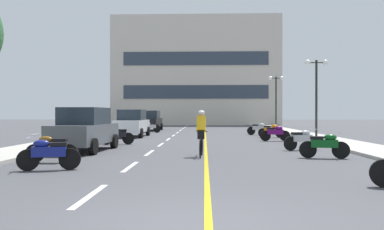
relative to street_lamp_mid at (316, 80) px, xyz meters
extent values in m
plane|color=#47474C|center=(-7.19, 2.04, -3.67)|extent=(140.00, 140.00, 0.00)
cube|color=#B7B2A8|center=(-14.39, 5.04, -3.61)|extent=(2.40, 72.00, 0.12)
cube|color=#B7B2A8|center=(0.01, 5.04, -3.61)|extent=(2.40, 72.00, 0.12)
cube|color=silver|center=(-9.19, -16.96, -3.67)|extent=(0.14, 2.20, 0.01)
cube|color=silver|center=(-9.19, -12.96, -3.67)|extent=(0.14, 2.20, 0.01)
cube|color=silver|center=(-9.19, -8.96, -3.67)|extent=(0.14, 2.20, 0.01)
cube|color=silver|center=(-9.19, -4.96, -3.67)|extent=(0.14, 2.20, 0.01)
cube|color=silver|center=(-9.19, -0.96, -3.67)|extent=(0.14, 2.20, 0.01)
cube|color=silver|center=(-9.19, 3.04, -3.67)|extent=(0.14, 2.20, 0.01)
cube|color=silver|center=(-9.19, 7.04, -3.67)|extent=(0.14, 2.20, 0.01)
cube|color=silver|center=(-9.19, 11.04, -3.67)|extent=(0.14, 2.20, 0.01)
cube|color=silver|center=(-9.19, 15.04, -3.67)|extent=(0.14, 2.20, 0.01)
cube|color=silver|center=(-9.19, 19.04, -3.67)|extent=(0.14, 2.20, 0.01)
cube|color=silver|center=(-9.19, 23.04, -3.67)|extent=(0.14, 2.20, 0.01)
cube|color=silver|center=(-9.19, 27.04, -3.67)|extent=(0.14, 2.20, 0.01)
cube|color=gold|center=(-6.94, 5.04, -3.67)|extent=(0.12, 66.00, 0.01)
cube|color=beige|center=(-8.14, 30.02, 3.63)|extent=(22.57, 7.98, 14.60)
cube|color=#2D3847|center=(-8.14, 25.99, 0.71)|extent=(18.96, 0.10, 1.75)
cube|color=#2D3847|center=(-8.14, 25.99, 5.09)|extent=(18.96, 0.10, 1.75)
cylinder|color=black|center=(0.00, 0.00, -1.16)|extent=(0.14, 0.14, 4.79)
cylinder|color=black|center=(0.00, 0.00, 1.08)|extent=(1.10, 0.08, 0.08)
sphere|color=white|center=(-0.55, 0.00, 1.08)|extent=(0.36, 0.36, 0.36)
sphere|color=white|center=(0.55, 0.00, 1.08)|extent=(0.36, 0.36, 0.36)
cylinder|color=black|center=(-0.10, 13.01, -1.06)|extent=(0.14, 0.14, 4.99)
cylinder|color=black|center=(-0.10, 13.01, 1.29)|extent=(1.10, 0.08, 0.08)
sphere|color=white|center=(-0.65, 13.01, 1.29)|extent=(0.36, 0.36, 0.36)
sphere|color=white|center=(0.45, 13.01, 1.29)|extent=(0.36, 0.36, 0.36)
cylinder|color=black|center=(-12.77, -6.93, -3.35)|extent=(0.25, 0.65, 0.64)
cylinder|color=black|center=(-11.08, -7.01, -3.35)|extent=(0.25, 0.65, 0.64)
cylinder|color=black|center=(-12.92, -9.72, -3.35)|extent=(0.25, 0.65, 0.64)
cylinder|color=black|center=(-11.22, -9.81, -3.35)|extent=(0.25, 0.65, 0.64)
cube|color=#4C5156|center=(-12.00, -8.37, -2.95)|extent=(1.91, 4.28, 0.80)
cube|color=#1E2833|center=(-12.00, -8.37, -2.20)|extent=(1.67, 2.28, 0.70)
cylinder|color=black|center=(-12.69, 2.84, -3.35)|extent=(0.23, 0.64, 0.64)
cylinder|color=black|center=(-10.99, 2.81, -3.35)|extent=(0.23, 0.64, 0.64)
cylinder|color=black|center=(-12.73, 0.04, -3.35)|extent=(0.23, 0.64, 0.64)
cylinder|color=black|center=(-11.03, 0.01, -3.35)|extent=(0.23, 0.64, 0.64)
cube|color=silver|center=(-11.86, 1.42, -2.95)|extent=(1.76, 4.22, 0.80)
cube|color=#1E2833|center=(-11.86, 1.42, -2.20)|extent=(1.59, 2.22, 0.70)
cylinder|color=black|center=(-12.78, 12.21, -3.35)|extent=(0.23, 0.64, 0.64)
cylinder|color=black|center=(-11.08, 12.17, -3.35)|extent=(0.23, 0.64, 0.64)
cylinder|color=black|center=(-12.84, 9.41, -3.35)|extent=(0.23, 0.64, 0.64)
cylinder|color=black|center=(-11.14, 9.37, -3.35)|extent=(0.23, 0.64, 0.64)
cube|color=black|center=(-11.96, 10.79, -2.95)|extent=(1.79, 4.24, 0.80)
cube|color=#1E2833|center=(-11.96, 10.79, -2.20)|extent=(1.61, 2.23, 0.70)
cylinder|color=black|center=(-3.17, -15.96, -3.37)|extent=(0.60, 0.28, 0.60)
cylinder|color=black|center=(-11.83, -13.89, -3.37)|extent=(0.61, 0.24, 0.60)
cylinder|color=black|center=(-10.77, -13.62, -3.37)|extent=(0.61, 0.24, 0.60)
cube|color=navy|center=(-11.30, -13.76, -3.15)|extent=(0.94, 0.49, 0.28)
ellipsoid|color=navy|center=(-11.49, -13.80, -2.93)|extent=(0.48, 0.34, 0.22)
cube|color=black|center=(-11.06, -13.70, -2.95)|extent=(0.48, 0.34, 0.10)
cylinder|color=silver|center=(-11.83, -13.89, -2.77)|extent=(0.17, 0.59, 0.03)
cylinder|color=black|center=(-12.42, -12.14, -3.37)|extent=(0.60, 0.11, 0.60)
cylinder|color=black|center=(-11.32, -12.12, -3.37)|extent=(0.60, 0.11, 0.60)
cube|color=brown|center=(-11.87, -12.13, -3.15)|extent=(0.90, 0.29, 0.28)
ellipsoid|color=brown|center=(-12.07, -12.13, -2.93)|extent=(0.44, 0.25, 0.22)
cube|color=black|center=(-11.62, -12.12, -2.95)|extent=(0.44, 0.25, 0.10)
cylinder|color=silver|center=(-12.42, -12.14, -2.77)|extent=(0.04, 0.60, 0.03)
cylinder|color=black|center=(-2.26, -10.76, -3.37)|extent=(0.61, 0.20, 0.60)
cylinder|color=black|center=(-3.34, -10.57, -3.37)|extent=(0.61, 0.20, 0.60)
cube|color=#0C4C19|center=(-2.80, -10.66, -3.15)|extent=(0.94, 0.43, 0.28)
ellipsoid|color=#0C4C19|center=(-2.61, -10.70, -2.93)|extent=(0.48, 0.31, 0.22)
cube|color=black|center=(-3.05, -10.62, -2.95)|extent=(0.48, 0.31, 0.10)
cylinder|color=silver|center=(-2.26, -10.76, -2.77)|extent=(0.13, 0.60, 0.03)
cylinder|color=black|center=(-2.32, -7.49, -3.37)|extent=(0.60, 0.30, 0.60)
cylinder|color=black|center=(-3.35, -7.86, -3.37)|extent=(0.60, 0.30, 0.60)
cube|color=#B2B2B7|center=(-2.83, -7.67, -3.15)|extent=(0.94, 0.57, 0.28)
ellipsoid|color=#B2B2B7|center=(-2.65, -7.61, -2.93)|extent=(0.50, 0.37, 0.22)
cube|color=black|center=(-3.07, -7.76, -2.95)|extent=(0.50, 0.37, 0.10)
cylinder|color=silver|center=(-2.32, -7.49, -2.77)|extent=(0.23, 0.58, 0.03)
cylinder|color=black|center=(-11.95, -5.05, -3.37)|extent=(0.61, 0.19, 0.60)
cylinder|color=black|center=(-10.86, -4.89, -3.37)|extent=(0.61, 0.19, 0.60)
cube|color=black|center=(-11.40, -4.97, -3.15)|extent=(0.93, 0.41, 0.28)
ellipsoid|color=black|center=(-11.60, -5.00, -2.93)|extent=(0.47, 0.30, 0.22)
cube|color=black|center=(-11.16, -4.93, -2.95)|extent=(0.47, 0.30, 0.10)
cylinder|color=silver|center=(-11.95, -5.05, -2.77)|extent=(0.12, 0.60, 0.03)
cylinder|color=black|center=(-2.43, -2.33, -3.37)|extent=(0.60, 0.11, 0.60)
cylinder|color=black|center=(-3.53, -2.31, -3.37)|extent=(0.60, 0.11, 0.60)
cube|color=#590C59|center=(-2.98, -2.32, -3.15)|extent=(0.90, 0.30, 0.28)
ellipsoid|color=#590C59|center=(-2.78, -2.32, -2.93)|extent=(0.44, 0.25, 0.22)
cube|color=black|center=(-3.23, -2.32, -2.95)|extent=(0.44, 0.25, 0.10)
cylinder|color=silver|center=(-2.43, -2.33, -2.77)|extent=(0.04, 0.60, 0.03)
cylinder|color=black|center=(-2.12, 0.71, -3.37)|extent=(0.61, 0.25, 0.60)
cylinder|color=black|center=(-3.19, 0.99, -3.37)|extent=(0.61, 0.25, 0.60)
cube|color=orange|center=(-2.65, 0.85, -3.15)|extent=(0.94, 0.50, 0.28)
ellipsoid|color=orange|center=(-2.46, 0.80, -2.93)|extent=(0.49, 0.34, 0.22)
cube|color=black|center=(-2.90, 0.91, -2.95)|extent=(0.49, 0.34, 0.10)
cylinder|color=silver|center=(-2.12, 0.71, -2.77)|extent=(0.18, 0.59, 0.03)
cylinder|color=black|center=(-2.51, 3.64, -3.37)|extent=(0.61, 0.22, 0.60)
cylinder|color=black|center=(-3.59, 3.86, -3.37)|extent=(0.61, 0.22, 0.60)
cube|color=#B2B2B7|center=(-3.05, 3.75, -3.15)|extent=(0.94, 0.45, 0.28)
ellipsoid|color=#B2B2B7|center=(-2.85, 3.71, -2.93)|extent=(0.48, 0.32, 0.22)
cube|color=black|center=(-3.30, 3.80, -2.95)|extent=(0.48, 0.32, 0.10)
cylinder|color=silver|center=(-2.51, 3.64, -2.77)|extent=(0.15, 0.59, 0.03)
cylinder|color=black|center=(-11.91, 6.59, -3.37)|extent=(0.60, 0.27, 0.60)
cylinder|color=black|center=(-10.85, 6.90, -3.37)|extent=(0.60, 0.27, 0.60)
cube|color=#B2B2B7|center=(-11.38, 6.74, -3.15)|extent=(0.94, 0.52, 0.28)
ellipsoid|color=#B2B2B7|center=(-11.57, 6.69, -2.93)|extent=(0.49, 0.36, 0.22)
cube|color=black|center=(-11.14, 6.81, -2.95)|extent=(0.49, 0.36, 0.10)
cylinder|color=silver|center=(-11.91, 6.59, -2.77)|extent=(0.20, 0.58, 0.03)
torus|color=black|center=(-7.09, -9.68, -3.33)|extent=(0.07, 0.72, 0.72)
torus|color=black|center=(-7.14, -10.73, -3.33)|extent=(0.07, 0.72, 0.72)
cylinder|color=black|center=(-7.12, -10.23, -3.03)|extent=(0.09, 0.95, 0.04)
cube|color=black|center=(-7.12, -10.38, -2.81)|extent=(0.11, 0.20, 0.06)
cylinder|color=black|center=(-7.10, -9.78, -2.78)|extent=(0.42, 0.05, 0.03)
cube|color=black|center=(-7.12, -10.33, -2.88)|extent=(0.26, 0.37, 0.28)
cube|color=yellow|center=(-7.12, -10.18, -2.48)|extent=(0.34, 0.47, 0.61)
sphere|color=tan|center=(-7.11, -10.05, -2.13)|extent=(0.20, 0.20, 0.20)
ellipsoid|color=white|center=(-7.11, -10.05, -2.06)|extent=(0.24, 0.26, 0.16)
camera|label=1|loc=(-7.00, -24.26, -2.09)|focal=36.01mm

